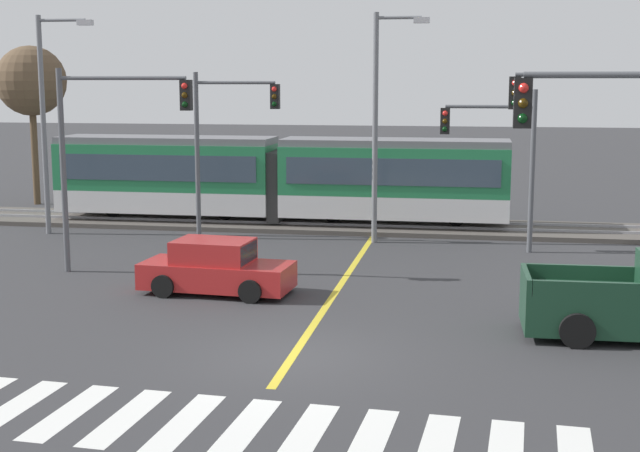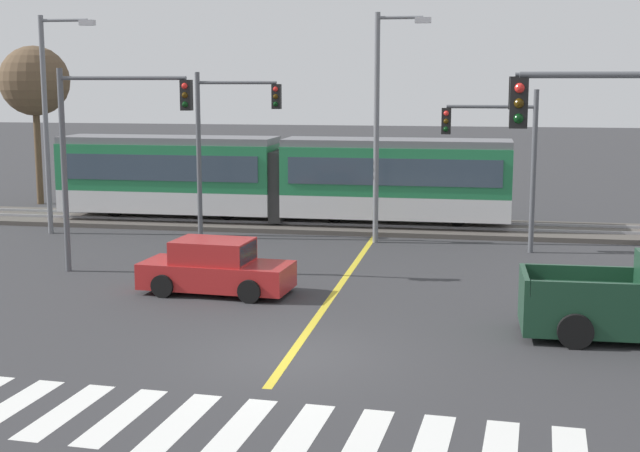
{
  "view_description": "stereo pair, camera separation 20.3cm",
  "coord_description": "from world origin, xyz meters",
  "px_view_note": "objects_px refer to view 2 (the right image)",
  "views": [
    {
      "loc": [
        3.78,
        -18.18,
        5.9
      ],
      "look_at": [
        -0.75,
        7.73,
        1.6
      ],
      "focal_mm": 50.0,
      "sensor_mm": 36.0,
      "label": 1
    },
    {
      "loc": [
        3.98,
        -18.14,
        5.9
      ],
      "look_at": [
        -0.75,
        7.73,
        1.6
      ],
      "focal_mm": 50.0,
      "sensor_mm": 36.0,
      "label": 2
    }
  ],
  "objects_px": {
    "traffic_light_mid_left": "(106,136)",
    "traffic_light_mid_right": "(611,139)",
    "traffic_light_far_right": "(501,148)",
    "bare_tree_far_west": "(35,82)",
    "street_lamp_centre": "(381,114)",
    "traffic_light_far_left": "(225,130)",
    "street_lamp_west": "(50,111)",
    "light_rail_tram": "(280,176)",
    "sedan_crossing": "(216,269)"
  },
  "relations": [
    {
      "from": "traffic_light_mid_left",
      "to": "traffic_light_mid_right",
      "type": "bearing_deg",
      "value": -0.22
    },
    {
      "from": "traffic_light_far_right",
      "to": "bare_tree_far_west",
      "type": "height_order",
      "value": "bare_tree_far_west"
    },
    {
      "from": "traffic_light_far_right",
      "to": "street_lamp_centre",
      "type": "height_order",
      "value": "street_lamp_centre"
    },
    {
      "from": "traffic_light_mid_left",
      "to": "traffic_light_far_left",
      "type": "bearing_deg",
      "value": 73.91
    },
    {
      "from": "street_lamp_west",
      "to": "bare_tree_far_west",
      "type": "distance_m",
      "value": 9.13
    },
    {
      "from": "traffic_light_mid_right",
      "to": "street_lamp_centre",
      "type": "height_order",
      "value": "street_lamp_centre"
    },
    {
      "from": "light_rail_tram",
      "to": "traffic_light_mid_left",
      "type": "bearing_deg",
      "value": -107.76
    },
    {
      "from": "traffic_light_mid_left",
      "to": "street_lamp_centre",
      "type": "bearing_deg",
      "value": 41.31
    },
    {
      "from": "traffic_light_mid_right",
      "to": "street_lamp_centre",
      "type": "distance_m",
      "value": 9.79
    },
    {
      "from": "bare_tree_far_west",
      "to": "light_rail_tram",
      "type": "bearing_deg",
      "value": -18.49
    },
    {
      "from": "sedan_crossing",
      "to": "traffic_light_mid_left",
      "type": "bearing_deg",
      "value": 153.9
    },
    {
      "from": "traffic_light_far_right",
      "to": "traffic_light_mid_left",
      "type": "relative_size",
      "value": 0.89
    },
    {
      "from": "traffic_light_far_left",
      "to": "light_rail_tram",
      "type": "bearing_deg",
      "value": 69.16
    },
    {
      "from": "traffic_light_far_right",
      "to": "traffic_light_mid_right",
      "type": "height_order",
      "value": "traffic_light_mid_right"
    },
    {
      "from": "bare_tree_far_west",
      "to": "street_lamp_west",
      "type": "bearing_deg",
      "value": -58.78
    },
    {
      "from": "traffic_light_far_left",
      "to": "traffic_light_far_right",
      "type": "relative_size",
      "value": 1.11
    },
    {
      "from": "sedan_crossing",
      "to": "traffic_light_mid_left",
      "type": "distance_m",
      "value": 5.69
    },
    {
      "from": "sedan_crossing",
      "to": "traffic_light_mid_right",
      "type": "distance_m",
      "value": 11.45
    },
    {
      "from": "sedan_crossing",
      "to": "traffic_light_far_right",
      "type": "height_order",
      "value": "traffic_light_far_right"
    },
    {
      "from": "light_rail_tram",
      "to": "traffic_light_far_right",
      "type": "xyz_separation_m",
      "value": [
        8.73,
        -4.14,
        1.57
      ]
    },
    {
      "from": "traffic_light_mid_right",
      "to": "bare_tree_far_west",
      "type": "bearing_deg",
      "value": 149.8
    },
    {
      "from": "traffic_light_mid_left",
      "to": "street_lamp_west",
      "type": "height_order",
      "value": "street_lamp_west"
    },
    {
      "from": "traffic_light_mid_right",
      "to": "traffic_light_mid_left",
      "type": "bearing_deg",
      "value": 179.78
    },
    {
      "from": "traffic_light_mid_left",
      "to": "traffic_light_mid_right",
      "type": "xyz_separation_m",
      "value": [
        14.7,
        -0.06,
        0.08
      ]
    },
    {
      "from": "traffic_light_far_left",
      "to": "street_lamp_west",
      "type": "height_order",
      "value": "street_lamp_west"
    },
    {
      "from": "traffic_light_mid_right",
      "to": "street_lamp_west",
      "type": "relative_size",
      "value": 0.78
    },
    {
      "from": "sedan_crossing",
      "to": "traffic_light_mid_right",
      "type": "bearing_deg",
      "value": 10.09
    },
    {
      "from": "traffic_light_far_left",
      "to": "traffic_light_far_right",
      "type": "height_order",
      "value": "traffic_light_far_left"
    },
    {
      "from": "sedan_crossing",
      "to": "traffic_light_far_left",
      "type": "xyz_separation_m",
      "value": [
        -2.14,
        8.42,
        3.39
      ]
    },
    {
      "from": "street_lamp_west",
      "to": "traffic_light_mid_right",
      "type": "bearing_deg",
      "value": -18.16
    },
    {
      "from": "traffic_light_mid_right",
      "to": "light_rail_tram",
      "type": "bearing_deg",
      "value": 139.33
    },
    {
      "from": "traffic_light_mid_left",
      "to": "street_lamp_west",
      "type": "distance_m",
      "value": 8.2
    },
    {
      "from": "sedan_crossing",
      "to": "street_lamp_centre",
      "type": "xyz_separation_m",
      "value": [
        3.64,
        8.67,
        4.0
      ]
    },
    {
      "from": "traffic_light_far_right",
      "to": "sedan_crossing",
      "type": "bearing_deg",
      "value": -135.75
    },
    {
      "from": "bare_tree_far_west",
      "to": "traffic_light_far_right",
      "type": "bearing_deg",
      "value": -21.35
    },
    {
      "from": "light_rail_tram",
      "to": "traffic_light_far_right",
      "type": "relative_size",
      "value": 3.3
    },
    {
      "from": "traffic_light_far_left",
      "to": "traffic_light_mid_right",
      "type": "relative_size",
      "value": 0.96
    },
    {
      "from": "traffic_light_far_right",
      "to": "street_lamp_centre",
      "type": "relative_size",
      "value": 0.68
    },
    {
      "from": "street_lamp_centre",
      "to": "bare_tree_far_west",
      "type": "xyz_separation_m",
      "value": [
        -17.4,
        7.47,
        1.14
      ]
    },
    {
      "from": "light_rail_tram",
      "to": "traffic_light_mid_left",
      "type": "distance_m",
      "value": 10.58
    },
    {
      "from": "sedan_crossing",
      "to": "traffic_light_far_left",
      "type": "bearing_deg",
      "value": 104.25
    },
    {
      "from": "traffic_light_far_left",
      "to": "bare_tree_far_west",
      "type": "xyz_separation_m",
      "value": [
        -11.63,
        7.72,
        1.76
      ]
    },
    {
      "from": "light_rail_tram",
      "to": "traffic_light_far_left",
      "type": "relative_size",
      "value": 2.98
    },
    {
      "from": "traffic_light_far_left",
      "to": "traffic_light_far_right",
      "type": "distance_m",
      "value": 10.06
    },
    {
      "from": "bare_tree_far_west",
      "to": "street_lamp_centre",
      "type": "bearing_deg",
      "value": -23.23
    },
    {
      "from": "traffic_light_far_right",
      "to": "bare_tree_far_west",
      "type": "distance_m",
      "value": 23.35
    },
    {
      "from": "bare_tree_far_west",
      "to": "sedan_crossing",
      "type": "bearing_deg",
      "value": -49.54
    },
    {
      "from": "traffic_light_far_left",
      "to": "street_lamp_centre",
      "type": "xyz_separation_m",
      "value": [
        5.77,
        0.25,
        0.61
      ]
    },
    {
      "from": "traffic_light_mid_right",
      "to": "street_lamp_centre",
      "type": "xyz_separation_m",
      "value": [
        -7.07,
        6.77,
        0.39
      ]
    },
    {
      "from": "sedan_crossing",
      "to": "traffic_light_mid_left",
      "type": "height_order",
      "value": "traffic_light_mid_left"
    }
  ]
}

